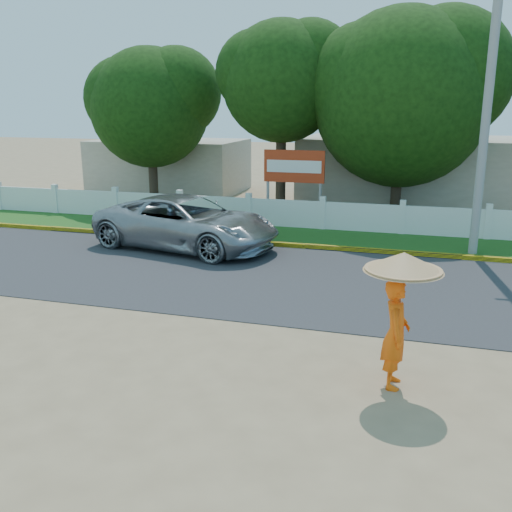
% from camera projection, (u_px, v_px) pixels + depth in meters
% --- Properties ---
extents(ground, '(120.00, 120.00, 0.00)m').
position_uv_depth(ground, '(229.00, 340.00, 11.89)').
color(ground, '#9E8460').
rests_on(ground, ground).
extents(road, '(60.00, 7.00, 0.02)m').
position_uv_depth(road, '(281.00, 278.00, 16.06)').
color(road, '#38383A').
rests_on(road, ground).
extents(grass_verge, '(60.00, 3.50, 0.03)m').
position_uv_depth(grass_verge, '(315.00, 237.00, 20.93)').
color(grass_verge, '#2D601E').
rests_on(grass_verge, ground).
extents(curb, '(40.00, 0.18, 0.16)m').
position_uv_depth(curb, '(306.00, 246.00, 19.33)').
color(curb, yellow).
rests_on(curb, ground).
extents(fence, '(40.00, 0.10, 1.10)m').
position_uv_depth(fence, '(323.00, 216.00, 22.13)').
color(fence, silver).
rests_on(fence, ground).
extents(building_near, '(10.00, 6.00, 3.20)m').
position_uv_depth(building_near, '(410.00, 171.00, 27.34)').
color(building_near, '#B7AD99').
rests_on(building_near, ground).
extents(building_far, '(8.00, 5.00, 2.80)m').
position_uv_depth(building_far, '(170.00, 165.00, 31.85)').
color(building_far, '#B7AD99').
rests_on(building_far, ground).
extents(utility_pole, '(0.28, 0.28, 8.86)m').
position_uv_depth(utility_pole, '(486.00, 115.00, 17.51)').
color(utility_pole, gray).
rests_on(utility_pole, ground).
extents(vehicle, '(6.82, 4.15, 1.77)m').
position_uv_depth(vehicle, '(187.00, 223.00, 19.21)').
color(vehicle, '#999CA0').
rests_on(vehicle, ground).
extents(monk_with_parasol, '(1.33, 1.33, 2.41)m').
position_uv_depth(monk_with_parasol, '(399.00, 301.00, 9.58)').
color(monk_with_parasol, '#F6580C').
rests_on(monk_with_parasol, ground).
extents(billboard, '(2.50, 0.13, 2.95)m').
position_uv_depth(billboard, '(294.00, 170.00, 23.11)').
color(billboard, gray).
rests_on(billboard, ground).
extents(tree_row, '(29.62, 7.47, 9.16)m').
position_uv_depth(tree_row, '(444.00, 93.00, 22.73)').
color(tree_row, '#473828').
rests_on(tree_row, ground).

